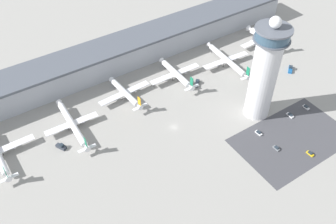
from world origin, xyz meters
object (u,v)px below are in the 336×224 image
airplane_gate_echo (227,60)px  car_black_suv (276,148)px  service_truck_catering (290,69)px  car_grey_coupe (290,115)px  airplane_gate_charlie (125,93)px  airplane_gate_foxtrot (264,38)px  control_tower (265,71)px  airplane_gate_delta (176,74)px  car_maroon_suv (306,107)px  car_navy_sedan (259,133)px  service_truck_baggage (61,147)px  car_red_hatchback (310,154)px  service_truck_fuel (197,83)px  airplane_gate_bravo (72,124)px

airplane_gate_echo → car_black_suv: (-26.01, -73.09, -3.83)m
service_truck_catering → car_grey_coupe: (-33.25, -31.26, -0.46)m
airplane_gate_charlie → airplane_gate_foxtrot: airplane_gate_foxtrot is taller
control_tower → airplane_gate_delta: control_tower is taller
airplane_gate_echo → car_maroon_suv: bearing=-78.0°
control_tower → airplane_gate_foxtrot: control_tower is taller
airplane_gate_echo → car_navy_sedan: (-26.10, -59.42, -3.89)m
airplane_gate_echo → control_tower: bearing=-108.7°
airplane_gate_charlie → car_navy_sedan: airplane_gate_charlie is taller
car_grey_coupe → car_navy_sedan: car_grey_coupe is taller
service_truck_baggage → control_tower: bearing=-19.0°
car_maroon_suv → service_truck_baggage: bearing=159.5°
car_red_hatchback → control_tower: bearing=92.5°
car_grey_coupe → car_black_suv: (-25.35, -14.00, 0.00)m
airplane_gate_echo → service_truck_fuel: (-28.92, -5.11, -3.49)m
airplane_gate_bravo → airplane_gate_delta: bearing=4.4°
car_maroon_suv → car_navy_sedan: (-38.75, 0.01, 0.00)m
car_red_hatchback → car_maroon_suv: size_ratio=0.96×
service_truck_baggage → car_navy_sedan: service_truck_baggage is taller
airplane_gate_echo → service_truck_catering: size_ratio=6.06×
control_tower → airplane_gate_foxtrot: 81.72m
service_truck_baggage → car_black_suv: size_ratio=1.59×
airplane_gate_charlie → airplane_gate_echo: bearing=-6.2°
service_truck_fuel → car_grey_coupe: bearing=-62.4°
airplane_gate_charlie → car_red_hatchback: size_ratio=8.24×
airplane_gate_delta → car_red_hatchback: bearing=-75.6°
airplane_gate_foxtrot → airplane_gate_echo: bearing=-170.0°
airplane_gate_charlie → service_truck_baggage: airplane_gate_charlie is taller
airplane_gate_bravo → car_navy_sedan: airplane_gate_bravo is taller
service_truck_catering → car_navy_sedan: service_truck_catering is taller
car_red_hatchback → car_black_suv: 17.64m
car_red_hatchback → car_grey_coupe: bearing=63.9°
airplane_gate_charlie → car_navy_sedan: (48.00, -67.51, -3.71)m
service_truck_fuel → airplane_gate_foxtrot: bearing=10.0°
car_red_hatchback → car_grey_coupe: car_grey_coupe is taller
airplane_gate_delta → airplane_gate_echo: size_ratio=0.80×
control_tower → airplane_gate_foxtrot: bearing=43.2°
airplane_gate_echo → airplane_gate_delta: bearing=169.9°
airplane_gate_foxtrot → service_truck_catering: 36.17m
control_tower → car_grey_coupe: (14.80, -13.45, -30.13)m
control_tower → service_truck_catering: size_ratio=8.48×
airplane_gate_bravo → car_grey_coupe: size_ratio=9.16×
control_tower → airplane_gate_echo: size_ratio=1.40×
control_tower → airplane_gate_charlie: (-58.65, 53.73, -26.49)m
car_red_hatchback → airplane_gate_charlie: bearing=122.8°
control_tower → car_red_hatchback: size_ratio=14.98×
airplane_gate_charlie → airplane_gate_delta: size_ratio=0.96×
airplane_gate_foxtrot → car_maroon_suv: size_ratio=9.26×
service_truck_baggage → car_grey_coupe: (122.13, -50.37, -0.48)m
car_navy_sedan → car_black_suv: 13.67m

